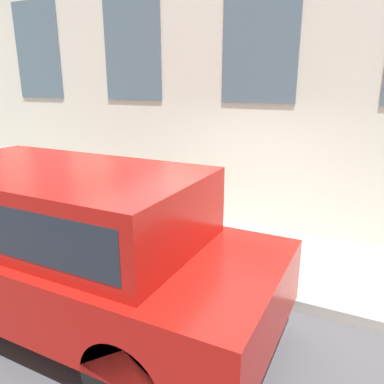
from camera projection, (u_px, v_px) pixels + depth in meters
name	position (u px, v px, depth m)	size (l,w,h in m)	color
ground_plane	(201.00, 287.00, 5.18)	(80.00, 80.00, 0.00)	#47474C
sidewalk	(230.00, 251.00, 6.11)	(2.22, 60.00, 0.15)	#9E9B93
fire_hydrant	(203.00, 226.00, 5.73)	(0.35, 0.46, 0.88)	red
person	(182.00, 201.00, 6.10)	(0.29, 0.19, 1.18)	#232328
parked_truck_red_near	(57.00, 233.00, 4.29)	(1.97, 5.27, 1.83)	black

